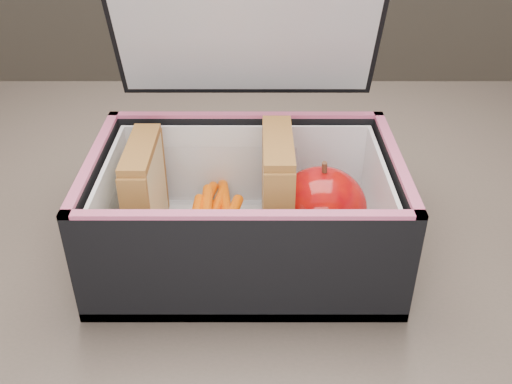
{
  "coord_description": "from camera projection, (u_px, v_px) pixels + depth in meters",
  "views": [
    {
      "loc": [
        0.01,
        -0.48,
        1.1
      ],
      "look_at": [
        0.01,
        -0.04,
        0.81
      ],
      "focal_mm": 40.0,
      "sensor_mm": 36.0,
      "label": 1
    }
  ],
  "objects": [
    {
      "name": "lunch_bag",
      "position": [
        245.0,
        200.0,
        0.53
      ],
      "size": [
        0.27,
        0.25,
        0.27
      ],
      "color": "black",
      "rests_on": "kitchen_table"
    },
    {
      "name": "paper_napkin",
      "position": [
        319.0,
        239.0,
        0.55
      ],
      "size": [
        0.08,
        0.09,
        0.01
      ],
      "primitive_type": "cube",
      "rotation": [
        0.0,
        0.0,
        -0.12
      ],
      "color": "white",
      "rests_on": "lunch_bag"
    },
    {
      "name": "red_apple",
      "position": [
        321.0,
        208.0,
        0.52
      ],
      "size": [
        0.11,
        0.11,
        0.09
      ],
      "rotation": [
        0.0,
        0.0,
        -0.39
      ],
      "color": "maroon",
      "rests_on": "paper_napkin"
    },
    {
      "name": "sandwich_left",
      "position": [
        145.0,
        192.0,
        0.53
      ],
      "size": [
        0.02,
        0.09,
        0.1
      ],
      "color": "#DDC988",
      "rests_on": "plastic_tub"
    },
    {
      "name": "carrot_sticks",
      "position": [
        210.0,
        220.0,
        0.55
      ],
      "size": [
        0.05,
        0.14,
        0.03
      ],
      "color": "#FF5B02",
      "rests_on": "plastic_tub"
    },
    {
      "name": "kitchen_table",
      "position": [
        244.0,
        290.0,
        0.64
      ],
      "size": [
        1.2,
        0.8,
        0.75
      ],
      "color": "brown",
      "rests_on": "ground"
    },
    {
      "name": "sandwich_right",
      "position": [
        277.0,
        189.0,
        0.53
      ],
      "size": [
        0.03,
        0.09,
        0.11
      ],
      "color": "#DDC988",
      "rests_on": "plastic_tub"
    },
    {
      "name": "plastic_tub",
      "position": [
        212.0,
        208.0,
        0.54
      ],
      "size": [
        0.17,
        0.12,
        0.07
      ],
      "primitive_type": null,
      "color": "white",
      "rests_on": "lunch_bag"
    }
  ]
}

